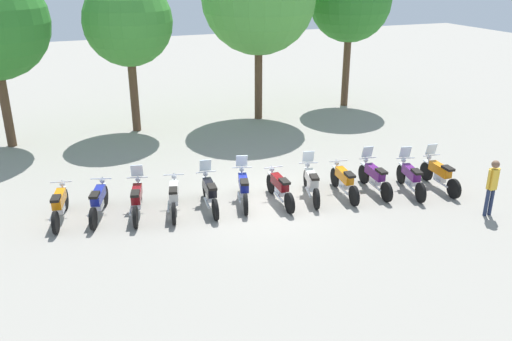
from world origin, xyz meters
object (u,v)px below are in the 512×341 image
(motorcycle_2, at_px, (137,199))
(tree_1, at_px, (128,22))
(motorcycle_4, at_px, (210,192))
(motorcycle_7, at_px, (311,182))
(motorcycle_10, at_px, (411,177))
(motorcycle_0, at_px, (60,204))
(person_0, at_px, (492,183))
(motorcycle_6, at_px, (280,187))
(motorcycle_9, at_px, (375,177))
(motorcycle_8, at_px, (344,181))
(motorcycle_5, at_px, (243,187))
(tree_3, at_px, (350,1))
(motorcycle_1, at_px, (99,201))
(motorcycle_11, at_px, (440,174))
(motorcycle_3, at_px, (174,196))

(motorcycle_2, xyz_separation_m, tree_1, (1.34, 8.54, 4.17))
(motorcycle_4, bearing_deg, motorcycle_7, -91.86)
(motorcycle_10, bearing_deg, motorcycle_0, 93.17)
(person_0, xyz_separation_m, tree_1, (-8.36, 12.29, 3.67))
(motorcycle_6, distance_m, motorcycle_9, 3.23)
(motorcycle_4, bearing_deg, motorcycle_8, -92.98)
(motorcycle_2, height_order, motorcycle_9, same)
(motorcycle_5, distance_m, motorcycle_10, 5.48)
(motorcycle_7, xyz_separation_m, tree_3, (6.83, 9.85, 4.70))
(motorcycle_0, xyz_separation_m, motorcycle_1, (1.07, -0.15, 0.00))
(motorcycle_6, height_order, tree_1, tree_1)
(motorcycle_7, distance_m, tree_3, 12.88)
(motorcycle_2, bearing_deg, motorcycle_9, -84.43)
(motorcycle_6, relative_size, tree_1, 0.33)
(motorcycle_2, xyz_separation_m, motorcycle_8, (6.42, -0.94, -0.01))
(motorcycle_4, height_order, motorcycle_10, same)
(motorcycle_6, bearing_deg, person_0, -117.42)
(motorcycle_11, distance_m, tree_1, 13.74)
(tree_3, bearing_deg, motorcycle_5, -133.49)
(motorcycle_8, distance_m, motorcycle_9, 1.08)
(motorcycle_5, relative_size, motorcycle_7, 1.00)
(motorcycle_0, height_order, motorcycle_9, motorcycle_9)
(motorcycle_1, distance_m, motorcycle_6, 5.44)
(motorcycle_3, distance_m, motorcycle_5, 2.15)
(motorcycle_7, bearing_deg, person_0, -109.88)
(motorcycle_0, distance_m, motorcycle_6, 6.53)
(motorcycle_5, height_order, tree_1, tree_1)
(motorcycle_1, xyz_separation_m, motorcycle_2, (1.07, -0.29, 0.01))
(motorcycle_11, bearing_deg, motorcycle_3, 85.75)
(motorcycle_1, height_order, motorcycle_7, motorcycle_7)
(motorcycle_3, relative_size, tree_3, 0.30)
(motorcycle_3, bearing_deg, motorcycle_0, 93.19)
(motorcycle_3, bearing_deg, tree_3, -35.91)
(motorcycle_5, relative_size, motorcycle_8, 0.98)
(motorcycle_2, xyz_separation_m, person_0, (9.69, -3.74, 0.50))
(motorcycle_2, height_order, motorcycle_3, motorcycle_2)
(motorcycle_7, bearing_deg, motorcycle_9, -83.30)
(motorcycle_1, relative_size, motorcycle_5, 0.99)
(motorcycle_0, bearing_deg, motorcycle_5, -86.80)
(motorcycle_3, height_order, tree_1, tree_1)
(motorcycle_10, xyz_separation_m, person_0, (1.12, -2.27, 0.50))
(motorcycle_11, relative_size, person_0, 1.26)
(motorcycle_11, distance_m, tree_3, 11.97)
(motorcycle_2, relative_size, person_0, 1.24)
(motorcycle_3, xyz_separation_m, motorcycle_9, (6.43, -0.85, 0.01))
(motorcycle_0, xyz_separation_m, motorcycle_6, (6.43, -1.15, 0.00))
(motorcycle_4, bearing_deg, motorcycle_11, -94.23)
(motorcycle_0, bearing_deg, motorcycle_2, -90.21)
(motorcycle_3, relative_size, motorcycle_6, 0.98)
(motorcycle_1, bearing_deg, motorcycle_7, -81.64)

